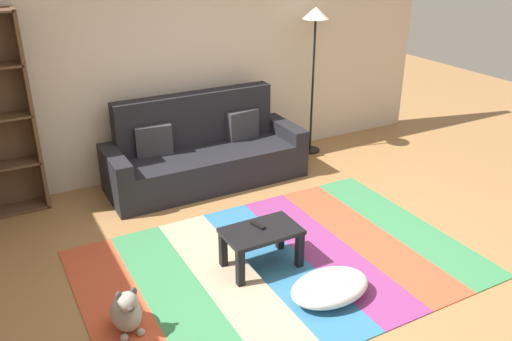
{
  "coord_description": "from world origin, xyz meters",
  "views": [
    {
      "loc": [
        -2.2,
        -3.25,
        2.69
      ],
      "look_at": [
        -0.04,
        0.72,
        0.65
      ],
      "focal_mm": 37.48,
      "sensor_mm": 36.0,
      "label": 1
    }
  ],
  "objects": [
    {
      "name": "pouf",
      "position": [
        -0.03,
        -0.49,
        0.11
      ],
      "size": [
        0.67,
        0.44,
        0.21
      ],
      "primitive_type": "ellipsoid",
      "color": "white",
      "rests_on": "rug"
    },
    {
      "name": "back_wall",
      "position": [
        0.0,
        2.55,
        1.35
      ],
      "size": [
        6.8,
        0.1,
        2.7
      ],
      "primitive_type": "cube",
      "color": "beige",
      "rests_on": "ground_plane"
    },
    {
      "name": "ground_plane",
      "position": [
        0.0,
        0.0,
        0.0
      ],
      "size": [
        14.0,
        14.0,
        0.0
      ],
      "primitive_type": "plane",
      "color": "#9E7042"
    },
    {
      "name": "couch",
      "position": [
        -0.01,
        2.02,
        0.34
      ],
      "size": [
        2.26,
        0.8,
        1.0
      ],
      "color": "black",
      "rests_on": "ground_plane"
    },
    {
      "name": "standing_lamp",
      "position": [
        1.58,
        2.2,
        1.55
      ],
      "size": [
        0.32,
        0.32,
        1.85
      ],
      "color": "black",
      "rests_on": "ground_plane"
    },
    {
      "name": "coffee_table",
      "position": [
        -0.29,
        0.17,
        0.29
      ],
      "size": [
        0.65,
        0.41,
        0.36
      ],
      "color": "black",
      "rests_on": "rug"
    },
    {
      "name": "tv_remote",
      "position": [
        -0.29,
        0.23,
        0.38
      ],
      "size": [
        0.08,
        0.16,
        0.02
      ],
      "primitive_type": "cube",
      "rotation": [
        0.0,
        0.0,
        0.26
      ],
      "color": "black",
      "rests_on": "coffee_table"
    },
    {
      "name": "dog",
      "position": [
        -1.54,
        -0.07,
        0.16
      ],
      "size": [
        0.22,
        0.35,
        0.4
      ],
      "color": "#9E998E",
      "rests_on": "ground_plane"
    },
    {
      "name": "rug",
      "position": [
        -0.14,
        0.12,
        0.01
      ],
      "size": [
        3.35,
        2.25,
        0.01
      ],
      "color": "#C64C2D",
      "rests_on": "ground_plane"
    }
  ]
}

